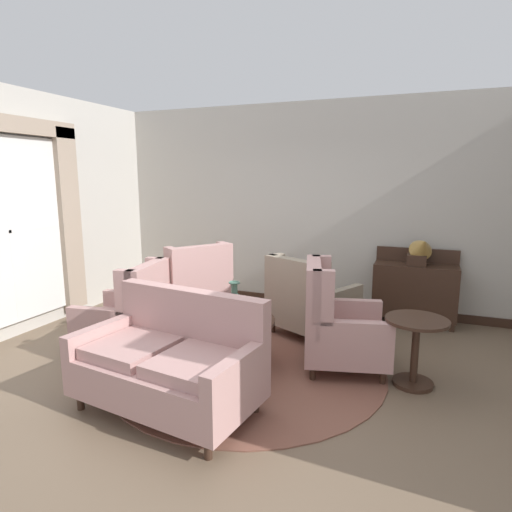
% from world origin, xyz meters
% --- Properties ---
extents(ground, '(8.51, 8.51, 0.00)m').
position_xyz_m(ground, '(0.00, 0.00, 0.00)').
color(ground, brown).
extents(wall_back, '(6.24, 0.08, 3.00)m').
position_xyz_m(wall_back, '(0.00, 2.66, 1.50)').
color(wall_back, '#BCB7AD').
rests_on(wall_back, ground).
extents(wall_left, '(0.08, 3.73, 3.00)m').
position_xyz_m(wall_left, '(-3.04, 0.80, 1.50)').
color(wall_left, '#BCB7AD').
rests_on(wall_left, ground).
extents(baseboard_back, '(6.08, 0.03, 0.12)m').
position_xyz_m(baseboard_back, '(0.00, 2.61, 0.06)').
color(baseboard_back, '#382319').
rests_on(baseboard_back, ground).
extents(area_rug, '(2.80, 2.80, 0.01)m').
position_xyz_m(area_rug, '(0.00, 0.30, 0.01)').
color(area_rug, brown).
rests_on(area_rug, ground).
extents(window_with_curtains, '(0.12, 2.11, 2.52)m').
position_xyz_m(window_with_curtains, '(-2.94, 0.07, 1.46)').
color(window_with_curtains, silver).
extents(coffee_table, '(0.94, 0.94, 0.50)m').
position_xyz_m(coffee_table, '(-0.19, 0.27, 0.42)').
color(coffee_table, '#382319').
rests_on(coffee_table, ground).
extents(porcelain_vase, '(0.16, 0.16, 0.39)m').
position_xyz_m(porcelain_vase, '(-0.15, 0.31, 0.67)').
color(porcelain_vase, '#4C7A66').
rests_on(porcelain_vase, coffee_table).
extents(settee, '(1.62, 1.03, 0.97)m').
position_xyz_m(settee, '(-0.29, -0.67, 0.41)').
color(settee, tan).
rests_on(settee, ground).
extents(armchair_beside_settee, '(1.12, 1.13, 1.12)m').
position_xyz_m(armchair_beside_settee, '(-1.08, 1.11, 0.46)').
color(armchair_beside_settee, tan).
rests_on(armchair_beside_settee, ground).
extents(armchair_near_sideboard, '(1.00, 1.01, 1.10)m').
position_xyz_m(armchair_near_sideboard, '(0.84, 0.64, 0.46)').
color(armchair_near_sideboard, tan).
rests_on(armchair_near_sideboard, ground).
extents(armchair_near_window, '(0.95, 0.91, 1.02)m').
position_xyz_m(armchair_near_window, '(-1.38, 0.19, 0.43)').
color(armchair_near_window, tan).
rests_on(armchair_near_window, ground).
extents(armchair_foreground_right, '(1.14, 1.18, 1.00)m').
position_xyz_m(armchair_foreground_right, '(0.35, 1.44, 0.42)').
color(armchair_foreground_right, gray).
rests_on(armchair_foreground_right, ground).
extents(side_table, '(0.57, 0.57, 0.65)m').
position_xyz_m(side_table, '(1.60, 0.51, 0.40)').
color(side_table, '#382319').
rests_on(side_table, ground).
extents(sideboard, '(1.05, 0.41, 0.99)m').
position_xyz_m(sideboard, '(1.54, 2.37, 0.46)').
color(sideboard, '#382319').
rests_on(sideboard, ground).
extents(gramophone, '(0.36, 0.43, 0.46)m').
position_xyz_m(gramophone, '(1.59, 2.28, 1.02)').
color(gramophone, '#382319').
rests_on(gramophone, sideboard).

